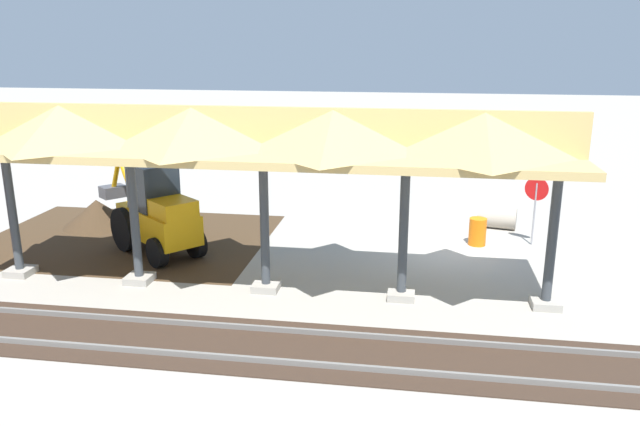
# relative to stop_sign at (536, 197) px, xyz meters

# --- Properties ---
(ground_plane) EXTENTS (120.00, 120.00, 0.00)m
(ground_plane) POSITION_rel_stop_sign_xyz_m (2.68, 0.82, -1.63)
(ground_plane) COLOR #9E998E
(dirt_work_zone) EXTENTS (9.38, 7.00, 0.01)m
(dirt_work_zone) POSITION_rel_stop_sign_xyz_m (13.40, 1.45, -1.62)
(dirt_work_zone) COLOR #42301E
(dirt_work_zone) RESTS_ON ground
(platform_canopy) EXTENTS (15.63, 3.20, 4.90)m
(platform_canopy) POSITION_rel_stop_sign_xyz_m (7.71, 5.08, 2.54)
(platform_canopy) COLOR #9E998E
(platform_canopy) RESTS_ON ground
(rail_tracks) EXTENTS (60.00, 2.58, 0.15)m
(rail_tracks) POSITION_rel_stop_sign_xyz_m (2.68, 8.24, -1.60)
(rail_tracks) COLOR slate
(rail_tracks) RESTS_ON ground
(stop_sign) EXTENTS (0.69, 0.37, 2.26)m
(stop_sign) POSITION_rel_stop_sign_xyz_m (0.00, 0.00, 0.00)
(stop_sign) COLOR gray
(stop_sign) RESTS_ON ground
(backhoe) EXTENTS (4.71, 4.20, 2.82)m
(backhoe) POSITION_rel_stop_sign_xyz_m (11.82, 2.56, -0.36)
(backhoe) COLOR orange
(backhoe) RESTS_ON ground
(dirt_mound) EXTENTS (4.87, 4.87, 1.96)m
(dirt_mound) POSITION_rel_stop_sign_xyz_m (15.09, 0.25, -1.63)
(dirt_mound) COLOR #42301E
(dirt_mound) RESTS_ON ground
(concrete_pipe) EXTENTS (1.44, 1.00, 0.75)m
(concrete_pipe) POSITION_rel_stop_sign_xyz_m (0.93, -1.76, -1.25)
(concrete_pipe) COLOR #9E9384
(concrete_pipe) RESTS_ON ground
(traffic_barrel) EXTENTS (0.56, 0.56, 0.90)m
(traffic_barrel) POSITION_rel_stop_sign_xyz_m (1.78, 0.30, -1.18)
(traffic_barrel) COLOR orange
(traffic_barrel) RESTS_ON ground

